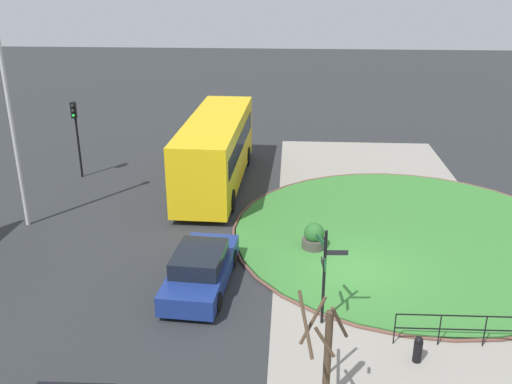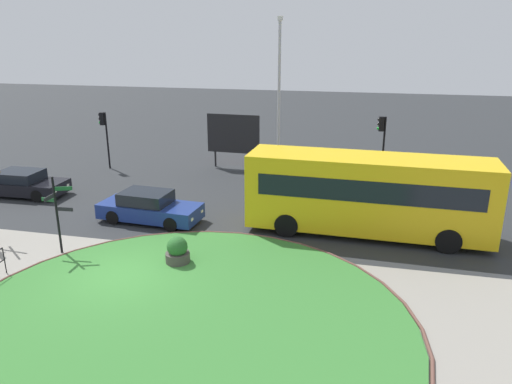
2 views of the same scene
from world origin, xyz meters
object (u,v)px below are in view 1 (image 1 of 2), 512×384
at_px(signpost_directional, 325,270).
at_px(bus_yellow, 216,150).
at_px(traffic_light_near, 75,123).
at_px(car_far_lane, 201,269).
at_px(planter_near_signpost, 314,238).
at_px(street_tree_bare, 325,349).
at_px(bollard_foreground, 418,349).
at_px(lamppost_tall, 10,112).

distance_m(signpost_directional, bus_yellow, 12.36).
height_order(bus_yellow, traffic_light_near, traffic_light_near).
height_order(signpost_directional, traffic_light_near, traffic_light_near).
xyz_separation_m(car_far_lane, planter_near_signpost, (2.88, -3.86, -0.16)).
bearing_deg(street_tree_bare, car_far_lane, 36.01).
height_order(bollard_foreground, lamppost_tall, lamppost_tall).
relative_size(signpost_directional, traffic_light_near, 0.79).
distance_m(signpost_directional, bollard_foreground, 3.30).
relative_size(traffic_light_near, lamppost_tall, 0.43).
bearing_deg(lamppost_tall, traffic_light_near, -2.55).
bearing_deg(bollard_foreground, street_tree_bare, 122.82).
bearing_deg(planter_near_signpost, street_tree_bare, 179.66).
xyz_separation_m(signpost_directional, planter_near_signpost, (4.74, 0.11, -1.30)).
distance_m(car_far_lane, planter_near_signpost, 4.82).
relative_size(bollard_foreground, street_tree_bare, 0.27).
distance_m(car_far_lane, traffic_light_near, 12.96).
bearing_deg(lamppost_tall, car_far_lane, -119.03).
height_order(signpost_directional, car_far_lane, signpost_directional).
distance_m(bus_yellow, traffic_light_near, 7.13).
relative_size(car_far_lane, traffic_light_near, 1.20).
height_order(bollard_foreground, bus_yellow, bus_yellow).
height_order(bus_yellow, car_far_lane, bus_yellow).
relative_size(car_far_lane, street_tree_bare, 1.58).
height_order(signpost_directional, street_tree_bare, signpost_directional).
height_order(car_far_lane, lamppost_tall, lamppost_tall).
bearing_deg(car_far_lane, bus_yellow, 8.46).
bearing_deg(car_far_lane, traffic_light_near, 41.56).
relative_size(signpost_directional, lamppost_tall, 0.34).
height_order(signpost_directional, bus_yellow, bus_yellow).
relative_size(bollard_foreground, traffic_light_near, 0.20).
xyz_separation_m(bus_yellow, car_far_lane, (-9.59, -0.70, -1.16)).
height_order(bollard_foreground, planter_near_signpost, planter_near_signpost).
xyz_separation_m(signpost_directional, bus_yellow, (11.45, 4.66, 0.01)).
bearing_deg(street_tree_bare, bus_yellow, 16.90).
bearing_deg(bollard_foreground, signpost_directional, 55.76).
bearing_deg(lamppost_tall, signpost_directional, -117.77).
bearing_deg(car_far_lane, lamppost_tall, 65.27).
bearing_deg(car_far_lane, street_tree_bare, -139.70).
bearing_deg(signpost_directional, lamppost_tall, 62.23).
bearing_deg(traffic_light_near, planter_near_signpost, 47.40).
xyz_separation_m(signpost_directional, street_tree_bare, (-3.38, 0.16, -0.23)).
bearing_deg(street_tree_bare, signpost_directional, -2.63).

